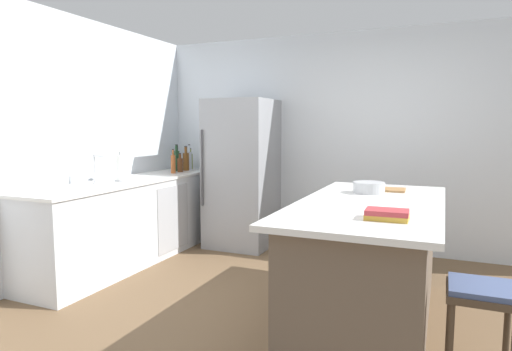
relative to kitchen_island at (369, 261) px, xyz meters
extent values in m
plane|color=brown|center=(-0.57, -0.23, -0.47)|extent=(7.20, 7.20, 0.00)
cube|color=silver|center=(-0.57, 2.02, 0.83)|extent=(6.00, 0.10, 2.60)
cube|color=silver|center=(-3.02, -0.23, 0.83)|extent=(0.10, 6.00, 2.60)
cube|color=silver|center=(-2.65, 0.53, -0.03)|extent=(0.63, 2.68, 0.88)
cube|color=white|center=(-2.65, 0.53, 0.43)|extent=(0.66, 2.71, 0.03)
cube|color=#B2B5BA|center=(-2.34, 0.86, -0.03)|extent=(0.01, 0.60, 0.74)
cube|color=brown|center=(0.00, 0.00, -0.03)|extent=(0.87, 1.96, 0.89)
cube|color=white|center=(0.00, 0.00, 0.44)|extent=(1.03, 2.16, 0.04)
cube|color=#93969B|center=(-1.81, 1.60, 0.44)|extent=(0.76, 0.75, 1.81)
cylinder|color=#4C4C51|center=(-2.15, 1.20, 0.53)|extent=(0.02, 0.02, 0.91)
cylinder|color=#473828|center=(0.56, -0.56, -0.19)|extent=(0.04, 0.04, 0.56)
cylinder|color=#473828|center=(0.86, -0.56, -0.19)|extent=(0.04, 0.04, 0.56)
cube|color=#473828|center=(0.71, -0.71, 0.11)|extent=(0.36, 0.36, 0.04)
cube|color=#47567F|center=(0.71, -0.71, 0.15)|extent=(0.34, 0.34, 0.03)
cylinder|color=silver|center=(-2.71, 0.06, 0.46)|extent=(0.05, 0.05, 0.02)
cylinder|color=silver|center=(-2.71, 0.06, 0.61)|extent=(0.02, 0.02, 0.28)
cylinder|color=silver|center=(-2.65, 0.06, 0.73)|extent=(0.14, 0.02, 0.02)
cylinder|color=gray|center=(-2.64, 0.35, 0.45)|extent=(0.14, 0.14, 0.01)
cylinder|color=white|center=(-2.64, 0.35, 0.59)|extent=(0.11, 0.11, 0.26)
cylinder|color=gray|center=(-2.64, 0.35, 0.74)|extent=(0.02, 0.02, 0.04)
cylinder|color=olive|center=(-2.65, 1.76, 0.55)|extent=(0.06, 0.06, 0.21)
cylinder|color=olive|center=(-2.65, 1.76, 0.68)|extent=(0.03, 0.03, 0.07)
cylinder|color=black|center=(-2.65, 1.76, 0.72)|extent=(0.03, 0.03, 0.01)
cylinder|color=silver|center=(-2.61, 1.67, 0.56)|extent=(0.07, 0.07, 0.24)
cylinder|color=silver|center=(-2.61, 1.67, 0.73)|extent=(0.03, 0.03, 0.09)
cylinder|color=black|center=(-2.61, 1.67, 0.78)|extent=(0.03, 0.03, 0.01)
cylinder|color=brown|center=(-2.60, 1.57, 0.56)|extent=(0.08, 0.08, 0.23)
cylinder|color=brown|center=(-2.60, 1.57, 0.71)|extent=(0.03, 0.03, 0.08)
cylinder|color=black|center=(-2.60, 1.57, 0.76)|extent=(0.04, 0.04, 0.01)
cylinder|color=#19381E|center=(-2.68, 1.48, 0.58)|extent=(0.07, 0.07, 0.26)
cylinder|color=#19381E|center=(-2.68, 1.48, 0.74)|extent=(0.04, 0.04, 0.07)
cylinder|color=black|center=(-2.68, 1.48, 0.78)|extent=(0.04, 0.04, 0.01)
cylinder|color=#5B3319|center=(-2.57, 1.38, 0.53)|extent=(0.07, 0.07, 0.17)
cylinder|color=#5B3319|center=(-2.57, 1.38, 0.65)|extent=(0.03, 0.03, 0.05)
cylinder|color=black|center=(-2.57, 1.38, 0.68)|extent=(0.03, 0.03, 0.01)
cylinder|color=red|center=(-2.63, 1.30, 0.52)|extent=(0.05, 0.05, 0.15)
cylinder|color=red|center=(-2.63, 1.30, 0.62)|extent=(0.02, 0.02, 0.06)
cylinder|color=black|center=(-2.63, 1.30, 0.66)|extent=(0.02, 0.02, 0.01)
cylinder|color=#994C23|center=(-2.56, 1.21, 0.56)|extent=(0.06, 0.06, 0.22)
cylinder|color=#994C23|center=(-2.56, 1.21, 0.70)|extent=(0.02, 0.02, 0.06)
cylinder|color=black|center=(-2.56, 1.21, 0.74)|extent=(0.02, 0.02, 0.01)
cube|color=gold|center=(0.19, -0.61, 0.47)|extent=(0.25, 0.17, 0.03)
cube|color=#A83338|center=(0.19, -0.61, 0.50)|extent=(0.26, 0.18, 0.03)
cylinder|color=#B2B5BA|center=(-0.08, 0.44, 0.50)|extent=(0.26, 0.26, 0.09)
cube|color=#9E7042|center=(0.03, 0.66, 0.47)|extent=(0.34, 0.24, 0.02)
camera|label=1|loc=(0.49, -3.33, 1.02)|focal=30.92mm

